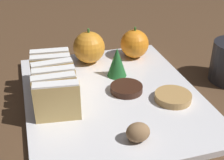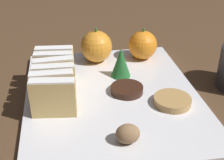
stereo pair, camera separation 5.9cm
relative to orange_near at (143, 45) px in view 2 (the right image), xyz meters
name	(u,v)px [view 2 (the right image)]	position (x,y,z in m)	size (l,w,h in m)	color
ground_plane	(112,99)	(-0.10, -0.14, -0.05)	(6.00, 6.00, 0.00)	#513823
serving_platter	(112,96)	(-0.10, -0.14, -0.04)	(0.33, 0.40, 0.01)	white
stollen_slice_front	(53,98)	(-0.21, -0.20, 0.00)	(0.08, 0.03, 0.07)	tan
stollen_slice_second	(53,90)	(-0.21, -0.17, 0.00)	(0.08, 0.02, 0.07)	tan
stollen_slice_third	(54,82)	(-0.20, -0.14, 0.00)	(0.08, 0.02, 0.07)	tan
stollen_slice_fourth	(55,75)	(-0.20, -0.12, 0.00)	(0.08, 0.02, 0.07)	tan
stollen_slice_fifth	(54,69)	(-0.20, -0.09, 0.00)	(0.08, 0.03, 0.07)	tan
stollen_slice_sixth	(55,63)	(-0.20, -0.06, 0.00)	(0.08, 0.03, 0.07)	tan
orange_near	(143,45)	(0.00, 0.00, 0.00)	(0.07, 0.07, 0.07)	orange
orange_far	(96,46)	(-0.11, 0.00, 0.00)	(0.07, 0.07, 0.08)	orange
walnut	(125,134)	(-0.10, -0.29, -0.02)	(0.04, 0.03, 0.03)	#8E6B47
chocolate_cookie	(126,88)	(-0.07, -0.14, -0.03)	(0.06, 0.06, 0.01)	#381E14
gingerbread_cookie	(172,101)	(0.01, -0.20, -0.03)	(0.07, 0.07, 0.01)	tan
evergreen_sprig	(121,62)	(-0.07, -0.08, 0.00)	(0.04, 0.04, 0.06)	#23662D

